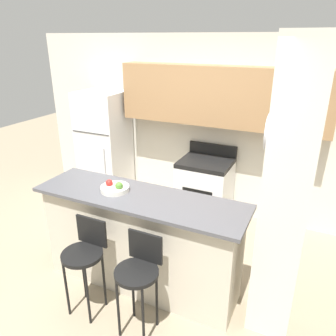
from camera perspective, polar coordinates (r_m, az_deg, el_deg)
The scene contains 9 objects.
ground_plane at distance 3.81m, azimuth -4.56°, elevation -19.18°, with size 14.00×14.00×0.00m, color gray.
wall_back at distance 4.63m, azimuth 7.66°, elevation 9.25°, with size 5.60×0.38×2.55m.
pillar_right at distance 2.78m, azimuth 19.73°, elevation -5.49°, with size 0.38×0.32×2.55m.
counter_bar at distance 3.48m, azimuth -4.83°, elevation -12.57°, with size 2.16×0.63×1.05m.
refrigerator at distance 5.29m, azimuth -10.97°, elevation 3.58°, with size 0.68×0.65×1.74m.
stove_range at distance 4.72m, azimuth 6.40°, elevation -3.83°, with size 0.70×0.63×1.07m.
bar_stool_left at distance 3.22m, azimuth -14.24°, elevation -14.26°, with size 0.38×0.38×0.95m.
bar_stool_right at distance 2.95m, azimuth -5.09°, elevation -17.50°, with size 0.38×0.38×0.95m.
fruit_bowl at distance 3.33m, azimuth -9.27°, elevation -3.45°, with size 0.29×0.29×0.11m.
Camera 1 is at (1.48, -2.46, 2.50)m, focal length 35.00 mm.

